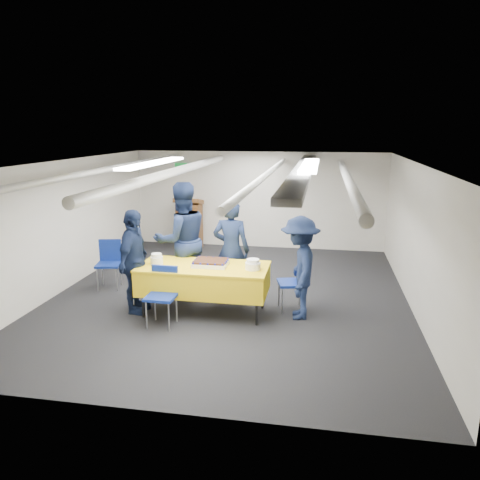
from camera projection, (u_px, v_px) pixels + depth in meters
name	position (u px, v px, depth m)	size (l,w,h in m)	color
ground	(230.00, 295.00, 8.16)	(7.00, 7.00, 0.00)	black
room_shell	(240.00, 189.00, 8.10)	(6.00, 7.00, 2.30)	silver
serving_table	(204.00, 279.00, 7.27)	(2.00, 0.92, 0.77)	black
sheet_cake	(211.00, 263.00, 7.23)	(0.53, 0.41, 0.09)	white
plate_stack_left	(157.00, 259.00, 7.28)	(0.19, 0.19, 0.17)	white
plate_stack_right	(253.00, 265.00, 7.03)	(0.23, 0.23, 0.16)	white
podium	(189.00, 223.00, 11.20)	(0.62, 0.53, 1.25)	brown
chair_near	(163.00, 290.00, 6.87)	(0.43, 0.43, 0.87)	gray
chair_right	(297.00, 278.00, 7.40)	(0.51, 0.51, 0.87)	gray
chair_left	(109.00, 259.00, 8.47)	(0.50, 0.50, 0.87)	gray
sailor_a	(231.00, 250.00, 7.81)	(0.63, 0.41, 1.72)	black
sailor_b	(182.00, 240.00, 7.93)	(0.96, 0.75, 1.98)	black
sailor_c	(134.00, 262.00, 7.25)	(0.96, 0.40, 1.64)	black
sailor_d	(300.00, 268.00, 7.05)	(1.02, 0.59, 1.58)	black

